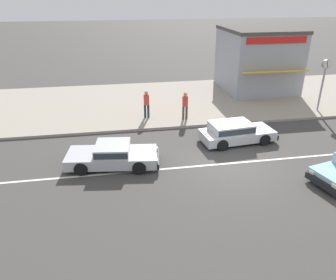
{
  "coord_description": "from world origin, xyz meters",
  "views": [
    {
      "loc": [
        -5.21,
        -12.74,
        7.4
      ],
      "look_at": [
        -2.76,
        1.36,
        0.8
      ],
      "focal_mm": 35.0,
      "sensor_mm": 36.0,
      "label": 1
    }
  ],
  "objects_px": {
    "sedan_silver_1": "(113,155)",
    "pedestrian_near_clock": "(185,104)",
    "street_clock": "(324,74)",
    "pedestrian_mid_kerb": "(146,102)",
    "shopfront_mid_block": "(257,59)",
    "hatchback_silver_2": "(235,132)"
  },
  "relations": [
    {
      "from": "street_clock",
      "to": "shopfront_mid_block",
      "type": "xyz_separation_m",
      "value": [
        -2.0,
        5.6,
        -0.08
      ]
    },
    {
      "from": "street_clock",
      "to": "pedestrian_near_clock",
      "type": "xyz_separation_m",
      "value": [
        -8.98,
        -0.12,
        -1.41
      ]
    },
    {
      "from": "hatchback_silver_2",
      "to": "street_clock",
      "type": "distance_m",
      "value": 8.09
    },
    {
      "from": "street_clock",
      "to": "pedestrian_mid_kerb",
      "type": "distance_m",
      "value": 11.35
    },
    {
      "from": "pedestrian_near_clock",
      "to": "pedestrian_mid_kerb",
      "type": "relative_size",
      "value": 1.01
    },
    {
      "from": "street_clock",
      "to": "shopfront_mid_block",
      "type": "distance_m",
      "value": 5.95
    },
    {
      "from": "sedan_silver_1",
      "to": "pedestrian_mid_kerb",
      "type": "bearing_deg",
      "value": 68.5
    },
    {
      "from": "street_clock",
      "to": "sedan_silver_1",
      "type": "bearing_deg",
      "value": -159.72
    },
    {
      "from": "pedestrian_near_clock",
      "to": "pedestrian_mid_kerb",
      "type": "bearing_deg",
      "value": 162.84
    },
    {
      "from": "hatchback_silver_2",
      "to": "street_clock",
      "type": "xyz_separation_m",
      "value": [
        7.03,
        3.49,
        1.97
      ]
    },
    {
      "from": "pedestrian_mid_kerb",
      "to": "shopfront_mid_block",
      "type": "bearing_deg",
      "value": 28.52
    },
    {
      "from": "pedestrian_mid_kerb",
      "to": "shopfront_mid_block",
      "type": "distance_m",
      "value": 10.6
    },
    {
      "from": "shopfront_mid_block",
      "to": "street_clock",
      "type": "bearing_deg",
      "value": -70.35
    },
    {
      "from": "sedan_silver_1",
      "to": "hatchback_silver_2",
      "type": "xyz_separation_m",
      "value": [
        6.39,
        1.47,
        0.06
      ]
    },
    {
      "from": "sedan_silver_1",
      "to": "pedestrian_near_clock",
      "type": "bearing_deg",
      "value": 47.45
    },
    {
      "from": "shopfront_mid_block",
      "to": "sedan_silver_1",
      "type": "bearing_deg",
      "value": -137.25
    },
    {
      "from": "street_clock",
      "to": "pedestrian_near_clock",
      "type": "height_order",
      "value": "street_clock"
    },
    {
      "from": "street_clock",
      "to": "shopfront_mid_block",
      "type": "bearing_deg",
      "value": 109.65
    },
    {
      "from": "pedestrian_mid_kerb",
      "to": "shopfront_mid_block",
      "type": "height_order",
      "value": "shopfront_mid_block"
    },
    {
      "from": "sedan_silver_1",
      "to": "pedestrian_mid_kerb",
      "type": "relative_size",
      "value": 2.58
    },
    {
      "from": "street_clock",
      "to": "pedestrian_near_clock",
      "type": "relative_size",
      "value": 1.95
    },
    {
      "from": "hatchback_silver_2",
      "to": "pedestrian_mid_kerb",
      "type": "xyz_separation_m",
      "value": [
        -4.21,
        4.07,
        0.55
      ]
    }
  ]
}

